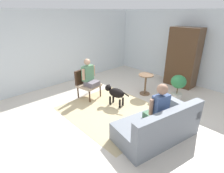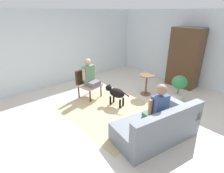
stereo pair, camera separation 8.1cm
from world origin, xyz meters
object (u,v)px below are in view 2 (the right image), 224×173
object	(u,v)px
person_on_armchair	(90,75)
armoire_cabinet	(185,58)
armchair	(87,81)
couch	(158,127)
person_on_couch	(158,107)
potted_plant	(179,86)
round_end_table	(146,83)
dog	(116,93)

from	to	relation	value
person_on_armchair	armoire_cabinet	bearing A→B (deg)	65.28
armoire_cabinet	armchair	bearing A→B (deg)	-116.77
couch	person_on_couch	size ratio (longest dim) A/B	2.24
potted_plant	armoire_cabinet	bearing A→B (deg)	113.69
person_on_couch	armoire_cabinet	size ratio (longest dim) A/B	0.42
armoire_cabinet	person_on_armchair	bearing A→B (deg)	-114.72
person_on_armchair	armoire_cabinet	world-z (taller)	armoire_cabinet
person_on_armchair	round_end_table	world-z (taller)	person_on_armchair
armchair	potted_plant	bearing A→B (deg)	39.88
person_on_armchair	potted_plant	distance (m)	2.67
dog	armoire_cabinet	size ratio (longest dim) A/B	0.39
person_on_couch	armoire_cabinet	world-z (taller)	armoire_cabinet
couch	round_end_table	size ratio (longest dim) A/B	2.83
dog	armoire_cabinet	bearing A→B (deg)	79.37
armchair	person_on_couch	xyz separation A→B (m)	(2.68, -0.10, 0.26)
round_end_table	potted_plant	distance (m)	1.00
armchair	person_on_couch	bearing A→B (deg)	-2.19
round_end_table	dog	world-z (taller)	round_end_table
couch	dog	size ratio (longest dim) A/B	2.41
couch	person_on_armchair	world-z (taller)	person_on_armchair
person_on_armchair	couch	bearing A→B (deg)	-2.50
potted_plant	armoire_cabinet	distance (m)	1.52
person_on_couch	round_end_table	xyz separation A→B (m)	(-1.49, 1.59, -0.36)
armchair	round_end_table	bearing A→B (deg)	51.57
dog	armoire_cabinet	distance (m)	2.94
potted_plant	couch	bearing A→B (deg)	-72.88
couch	dog	bearing A→B (deg)	167.85
person_on_armchair	dog	xyz separation A→B (m)	(0.88, 0.25, -0.37)
dog	potted_plant	distance (m)	1.87
armoire_cabinet	round_end_table	bearing A→B (deg)	-103.24
round_end_table	armoire_cabinet	bearing A→B (deg)	76.76
couch	person_on_couch	world-z (taller)	person_on_couch
armchair	person_on_armchair	size ratio (longest dim) A/B	1.08
armchair	dog	distance (m)	1.08
round_end_table	dog	bearing A→B (deg)	-97.12
couch	dog	xyz separation A→B (m)	(-1.68, 0.36, 0.09)
potted_plant	armchair	bearing A→B (deg)	-140.12
person_on_armchair	round_end_table	bearing A→B (deg)	54.76
couch	armoire_cabinet	world-z (taller)	armoire_cabinet
round_end_table	dog	size ratio (longest dim) A/B	0.85
armchair	round_end_table	distance (m)	1.91
armchair	armoire_cabinet	distance (m)	3.51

